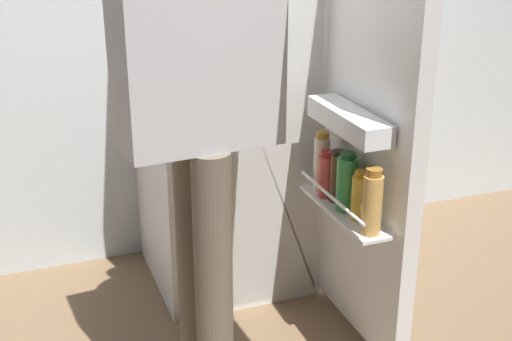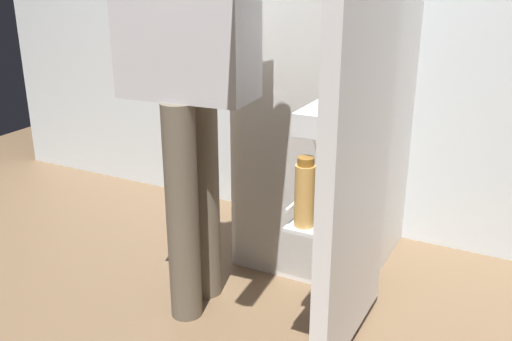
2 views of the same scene
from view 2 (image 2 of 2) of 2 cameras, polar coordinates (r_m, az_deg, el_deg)
name	(u,v)px [view 2 (image 2 of 2)]	position (r m, az deg, el deg)	size (l,w,h in m)	color
ground_plane	(268,309)	(2.37, 1.21, -13.37)	(5.75, 5.75, 0.00)	brown
refrigerator	(330,81)	(2.47, 7.19, 8.65)	(0.67, 1.20, 1.65)	white
person	(189,46)	(2.05, -6.50, 11.97)	(0.61, 0.76, 1.69)	#665B4C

